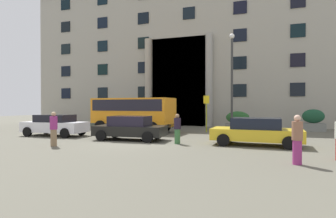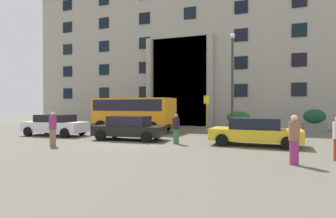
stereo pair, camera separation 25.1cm
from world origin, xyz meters
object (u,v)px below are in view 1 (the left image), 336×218
Objects in this scene: hedge_planter_far_east at (238,121)px; motorcycle_near_kerb at (62,127)px; parked_coupe_end at (55,125)px; bus_stop_sign at (206,110)px; hedge_planter_west at (313,121)px; parked_sedan_second at (130,128)px; pedestrian_woman_with_bag at (297,140)px; pedestrian_child_trailing at (54,129)px; orange_minibus at (133,112)px; white_taxi_kerbside at (256,131)px; motorcycle_far_end at (121,128)px; pedestrian_man_crossing at (177,129)px; hedge_planter_far_west at (164,120)px; lamppost_plaza_centre at (232,75)px.

hedge_planter_far_east is 1.00× the size of motorcycle_near_kerb.
bus_stop_sign is at bearing 30.70° from parked_coupe_end.
hedge_planter_west reaches higher than parked_sedan_second.
pedestrian_child_trailing reaches higher than pedestrian_woman_with_bag.
motorcycle_near_kerb is (-4.87, -2.19, -1.10)m from orange_minibus.
hedge_planter_far_east is at bearing 36.24° from orange_minibus.
white_taxi_kerbside is (3.67, -6.00, -1.00)m from bus_stop_sign.
motorcycle_far_end is 1.16× the size of pedestrian_woman_with_bag.
hedge_planter_west reaches higher than pedestrian_man_crossing.
white_taxi_kerbside is (12.79, -0.26, -0.01)m from parked_coupe_end.
motorcycle_far_end is at bearing -82.21° from orange_minibus.
pedestrian_woman_with_bag is 10.97m from pedestrian_child_trailing.
motorcycle_near_kerb is at bearing -126.18° from hedge_planter_far_west.
pedestrian_man_crossing is (-3.96, -0.76, 0.07)m from white_taxi_kerbside.
hedge_planter_far_east reaches higher than white_taxi_kerbside.
hedge_planter_far_east is at bearing 139.80° from pedestrian_man_crossing.
bus_stop_sign is 6.83m from pedestrian_man_crossing.
motorcycle_far_end is at bearing -142.68° from bus_stop_sign.
lamppost_plaza_centre is (5.14, 7.30, 3.72)m from parked_sedan_second.
pedestrian_man_crossing is (3.08, -0.62, 0.07)m from parked_sedan_second.
pedestrian_child_trailing reaches higher than white_taxi_kerbside.
bus_stop_sign reaches higher than parked_coupe_end.
parked_sedan_second is 0.55× the size of lamppost_plaza_centre.
orange_minibus reaches higher than white_taxi_kerbside.
lamppost_plaza_centre is at bearing 107.41° from white_taxi_kerbside.
parked_sedan_second is at bearing -17.57° from motorcycle_near_kerb.
hedge_planter_far_east reaches higher than parked_coupe_end.
motorcycle_far_end is (-5.13, -3.91, -1.26)m from bus_stop_sign.
pedestrian_woman_with_bag is 12.47m from lamppost_plaza_centre.
bus_stop_sign is 1.41× the size of motorcycle_far_end.
hedge_planter_west is 0.86× the size of hedge_planter_far_east.
motorcycle_near_kerb is (-12.26, -7.06, -0.29)m from hedge_planter_far_east.
hedge_planter_far_west reaches higher than motorcycle_far_end.
bus_stop_sign reaches higher than motorcycle_far_end.
parked_coupe_end reaches higher than motorcycle_near_kerb.
pedestrian_man_crossing is at bearing -8.08° from parked_coupe_end.
parked_sedan_second is (-11.20, -9.47, -0.12)m from hedge_planter_west.
white_taxi_kerbside is (1.61, -9.24, -0.03)m from hedge_planter_far_east.
parked_sedan_second is (1.96, -4.52, -0.84)m from orange_minibus.
parked_sedan_second reaches higher than motorcycle_far_end.
parked_sedan_second is 3.14m from pedestrian_man_crossing.
hedge_planter_far_west is 0.99× the size of hedge_planter_far_east.
bus_stop_sign is (5.33, 1.62, 0.16)m from orange_minibus.
hedge_planter_far_west reaches higher than motorcycle_near_kerb.
parked_coupe_end is at bearing -178.58° from white_taxi_kerbside.
white_taxi_kerbside is 0.59× the size of lamppost_plaza_centre.
pedestrian_man_crossing is at bearing -159.48° from pedestrian_woman_with_bag.
hedge_planter_west is 19.39m from motorcycle_near_kerb.
pedestrian_child_trailing is at bearing -136.78° from hedge_planter_west.
parked_coupe_end is at bearing -147.79° from bus_stop_sign.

